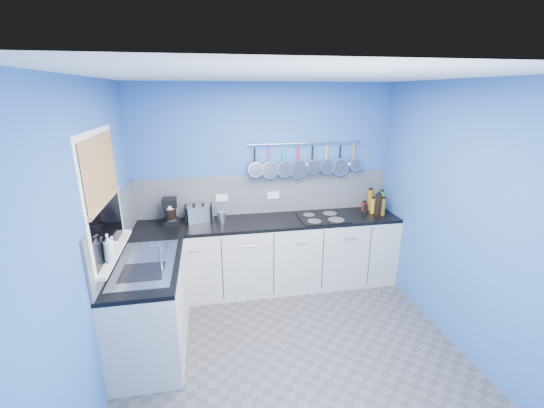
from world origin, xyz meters
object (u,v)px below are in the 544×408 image
object	(u,v)px
coffee_maker	(170,212)
hob	(322,218)
paper_towel	(171,215)
canister	(222,217)
soap_bottle_a	(109,248)
soap_bottle_b	(113,246)
toaster	(199,213)

from	to	relation	value
coffee_maker	hob	size ratio (longest dim) A/B	0.55
paper_towel	hob	distance (m)	1.82
canister	soap_bottle_a	bearing A→B (deg)	-129.83
soap_bottle_b	canister	distance (m)	1.42
toaster	hob	bearing A→B (deg)	-23.03
paper_towel	coffee_maker	bearing A→B (deg)	102.90
hob	toaster	bearing A→B (deg)	173.06
soap_bottle_b	hob	bearing A→B (deg)	23.57
soap_bottle_b	paper_towel	world-z (taller)	soap_bottle_b
paper_towel	toaster	world-z (taller)	paper_towel
coffee_maker	toaster	bearing A→B (deg)	6.92
paper_towel	soap_bottle_a	bearing A→B (deg)	-107.68
soap_bottle_a	paper_towel	world-z (taller)	soap_bottle_a
soap_bottle_a	coffee_maker	size ratio (longest dim) A/B	0.77
soap_bottle_b	canister	world-z (taller)	soap_bottle_b
toaster	canister	bearing A→B (deg)	-36.52
soap_bottle_b	paper_towel	distance (m)	1.13
soap_bottle_b	toaster	size ratio (longest dim) A/B	0.57
paper_towel	canister	bearing A→B (deg)	-2.56
soap_bottle_a	coffee_maker	xyz separation A→B (m)	(0.37, 1.19, -0.11)
soap_bottle_a	soap_bottle_b	world-z (taller)	soap_bottle_a
toaster	canister	xyz separation A→B (m)	(0.26, -0.10, -0.03)
soap_bottle_b	coffee_maker	size ratio (longest dim) A/B	0.55
soap_bottle_a	paper_towel	distance (m)	1.24
hob	coffee_maker	bearing A→B (deg)	176.17
soap_bottle_a	hob	distance (m)	2.44
paper_towel	coffee_maker	world-z (taller)	coffee_maker
toaster	soap_bottle_a	bearing A→B (deg)	-135.19
canister	hob	size ratio (longest dim) A/B	0.23
soap_bottle_b	toaster	world-z (taller)	soap_bottle_b
paper_towel	toaster	distance (m)	0.33
canister	soap_bottle_b	bearing A→B (deg)	-132.78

